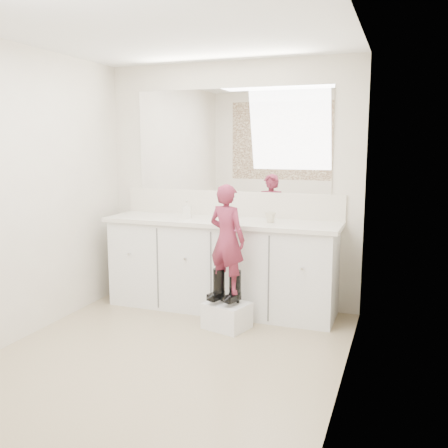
% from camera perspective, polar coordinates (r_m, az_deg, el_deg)
% --- Properties ---
extents(floor, '(3.00, 3.00, 0.00)m').
position_cam_1_polar(floor, '(3.95, -6.72, -14.96)').
color(floor, '#8D775C').
rests_on(floor, ground).
extents(ceiling, '(3.00, 3.00, 0.00)m').
position_cam_1_polar(ceiling, '(3.69, -7.47, 21.47)').
color(ceiling, white).
rests_on(ceiling, wall_back).
extents(wall_back, '(2.60, 0.00, 2.60)m').
position_cam_1_polar(wall_back, '(5.00, 0.78, 4.48)').
color(wall_back, beige).
rests_on(wall_back, floor).
extents(wall_front, '(2.60, 0.00, 2.60)m').
position_cam_1_polar(wall_front, '(2.40, -23.54, -1.42)').
color(wall_front, beige).
rests_on(wall_front, floor).
extents(wall_left, '(0.00, 3.00, 3.00)m').
position_cam_1_polar(wall_left, '(4.37, -22.46, 3.10)').
color(wall_left, beige).
rests_on(wall_left, floor).
extents(wall_right, '(0.00, 3.00, 3.00)m').
position_cam_1_polar(wall_right, '(3.25, 13.80, 1.67)').
color(wall_right, beige).
rests_on(wall_right, floor).
extents(vanity_cabinet, '(2.20, 0.55, 0.85)m').
position_cam_1_polar(vanity_cabinet, '(4.87, -0.31, -4.89)').
color(vanity_cabinet, silver).
rests_on(vanity_cabinet, floor).
extents(countertop, '(2.28, 0.58, 0.04)m').
position_cam_1_polar(countertop, '(4.77, -0.38, 0.26)').
color(countertop, beige).
rests_on(countertop, vanity_cabinet).
extents(backsplash, '(2.28, 0.03, 0.25)m').
position_cam_1_polar(backsplash, '(5.01, 0.71, 2.36)').
color(backsplash, beige).
rests_on(backsplash, countertop).
extents(mirror, '(2.00, 0.02, 1.00)m').
position_cam_1_polar(mirror, '(4.97, 0.74, 9.53)').
color(mirror, white).
rests_on(mirror, wall_back).
extents(dot_panel, '(2.00, 0.01, 1.20)m').
position_cam_1_polar(dot_panel, '(2.38, -24.07, 9.35)').
color(dot_panel, '#472819').
rests_on(dot_panel, wall_front).
extents(faucet, '(0.08, 0.08, 0.10)m').
position_cam_1_polar(faucet, '(4.91, 0.29, 1.34)').
color(faucet, silver).
rests_on(faucet, countertop).
extents(cup, '(0.12, 0.12, 0.10)m').
position_cam_1_polar(cup, '(4.61, 5.32, 0.76)').
color(cup, beige).
rests_on(cup, countertop).
extents(soap_bottle, '(0.10, 0.10, 0.18)m').
position_cam_1_polar(soap_bottle, '(4.86, -4.24, 1.69)').
color(soap_bottle, beige).
rests_on(soap_bottle, countertop).
extents(step_stool, '(0.43, 0.39, 0.23)m').
position_cam_1_polar(step_stool, '(4.46, 0.34, -10.41)').
color(step_stool, silver).
rests_on(step_stool, floor).
extents(boot_left, '(0.16, 0.22, 0.30)m').
position_cam_1_polar(boot_left, '(4.40, -0.58, -7.05)').
color(boot_left, black).
rests_on(boot_left, step_stool).
extents(boot_right, '(0.16, 0.22, 0.30)m').
position_cam_1_polar(boot_right, '(4.35, 1.28, -7.24)').
color(boot_right, black).
rests_on(boot_right, step_stool).
extents(toddler, '(0.39, 0.31, 0.95)m').
position_cam_1_polar(toddler, '(4.28, 0.35, -1.71)').
color(toddler, '#AD355B').
rests_on(toddler, step_stool).
extents(toothbrush, '(0.13, 0.05, 0.06)m').
position_cam_1_polar(toothbrush, '(4.22, 1.15, -0.78)').
color(toothbrush, '#CA4E90').
rests_on(toothbrush, toddler).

